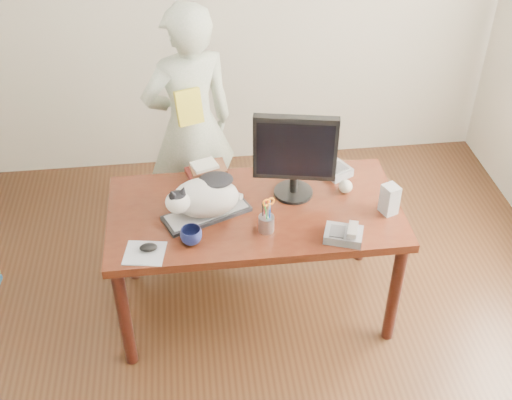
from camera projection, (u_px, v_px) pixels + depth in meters
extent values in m
plane|color=black|center=(268.00, 385.00, 3.49)|extent=(4.50, 4.50, 0.00)
cube|color=black|center=(255.00, 213.00, 3.52)|extent=(1.60, 0.80, 0.05)
cylinder|color=black|center=(125.00, 318.00, 3.41)|extent=(0.07, 0.07, 0.70)
cylinder|color=black|center=(395.00, 293.00, 3.55)|extent=(0.07, 0.07, 0.70)
cylinder|color=black|center=(129.00, 235.00, 3.94)|extent=(0.07, 0.07, 0.70)
cylinder|color=black|center=(364.00, 217.00, 4.09)|extent=(0.07, 0.07, 0.70)
cube|color=black|center=(248.00, 217.00, 4.00)|extent=(1.45, 0.03, 0.50)
cube|color=black|center=(207.00, 214.00, 3.45)|extent=(0.50, 0.34, 0.02)
cube|color=#9D9DA1|center=(207.00, 212.00, 3.44)|extent=(0.46, 0.30, 0.01)
ellipsoid|color=silver|center=(206.00, 198.00, 3.39)|extent=(0.41, 0.34, 0.22)
ellipsoid|color=silver|center=(178.00, 202.00, 3.28)|extent=(0.17, 0.16, 0.12)
ellipsoid|color=black|center=(177.00, 196.00, 3.26)|extent=(0.11, 0.11, 0.05)
cone|color=black|center=(172.00, 194.00, 3.22)|extent=(0.07, 0.08, 0.07)
cone|color=black|center=(183.00, 191.00, 3.24)|extent=(0.08, 0.07, 0.07)
ellipsoid|color=black|center=(216.00, 180.00, 3.35)|extent=(0.23, 0.21, 0.05)
cylinder|color=silver|center=(230.00, 194.00, 3.53)|extent=(0.14, 0.12, 0.05)
cylinder|color=black|center=(293.00, 192.00, 3.61)|extent=(0.26, 0.26, 0.02)
cylinder|color=black|center=(294.00, 184.00, 3.58)|extent=(0.05, 0.05, 0.10)
cube|color=black|center=(295.00, 148.00, 3.41)|extent=(0.45, 0.14, 0.38)
cube|color=black|center=(295.00, 151.00, 3.39)|extent=(0.40, 0.09, 0.32)
cylinder|color=#98989D|center=(266.00, 223.00, 3.33)|extent=(0.11, 0.11, 0.09)
cylinder|color=black|center=(263.00, 212.00, 3.29)|extent=(0.02, 0.04, 0.14)
cylinder|color=#0B35A0|center=(270.00, 212.00, 3.28)|extent=(0.01, 0.04, 0.14)
cylinder|color=#AA1821|center=(265.00, 210.00, 3.30)|extent=(0.02, 0.04, 0.14)
cylinder|color=#187C28|center=(266.00, 214.00, 3.27)|extent=(0.03, 0.02, 0.14)
cylinder|color=#B8B8BD|center=(268.00, 210.00, 3.28)|extent=(0.02, 0.02, 0.10)
cylinder|color=#B8B8BD|center=(269.00, 210.00, 3.28)|extent=(0.01, 0.02, 0.10)
torus|color=orange|center=(266.00, 203.00, 3.24)|extent=(0.05, 0.03, 0.04)
torus|color=orange|center=(271.00, 201.00, 3.25)|extent=(0.05, 0.03, 0.04)
cube|color=silver|center=(145.00, 253.00, 3.22)|extent=(0.23, 0.21, 0.00)
ellipsoid|color=black|center=(148.00, 247.00, 3.22)|extent=(0.10, 0.07, 0.04)
imported|color=black|center=(191.00, 236.00, 3.26)|extent=(0.16, 0.16, 0.09)
cube|color=slate|center=(343.00, 235.00, 3.29)|extent=(0.23, 0.19, 0.05)
cube|color=#3F3F42|center=(337.00, 231.00, 3.28)|extent=(0.10, 0.12, 0.01)
cube|color=#B8B8BD|center=(353.00, 229.00, 3.27)|extent=(0.10, 0.17, 0.06)
cube|color=#9E9EA1|center=(390.00, 199.00, 3.43)|extent=(0.10, 0.11, 0.17)
sphere|color=#EEE7CE|center=(346.00, 186.00, 3.60)|extent=(0.08, 0.08, 0.08)
cube|color=#541A16|center=(207.00, 173.00, 3.74)|extent=(0.26, 0.21, 0.04)
cube|color=#4E2C1A|center=(208.00, 168.00, 3.72)|extent=(0.22, 0.18, 0.03)
cube|color=white|center=(204.00, 165.00, 3.71)|extent=(0.17, 0.15, 0.02)
cube|color=slate|center=(334.00, 169.00, 3.76)|extent=(0.21, 0.23, 0.05)
cube|color=#3F3F42|center=(338.00, 167.00, 3.73)|extent=(0.13, 0.13, 0.01)
imported|color=silver|center=(190.00, 126.00, 4.07)|extent=(0.69, 0.56, 1.63)
cube|color=gold|center=(189.00, 107.00, 3.79)|extent=(0.18, 0.14, 0.21)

